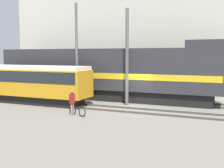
# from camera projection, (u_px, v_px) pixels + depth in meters

# --- Properties ---
(ground_plane) EXTENTS (120.00, 120.00, 0.00)m
(ground_plane) POSITION_uv_depth(u_px,v_px,m) (132.00, 107.00, 22.01)
(ground_plane) COLOR slate
(track_near) EXTENTS (60.00, 1.50, 0.14)m
(track_near) POSITION_uv_depth(u_px,v_px,m) (124.00, 110.00, 20.54)
(track_near) COLOR #47423D
(track_near) RESTS_ON ground
(track_far) EXTENTS (60.00, 1.50, 0.14)m
(track_far) POSITION_uv_depth(u_px,v_px,m) (142.00, 101.00, 24.49)
(track_far) COLOR #47423D
(track_far) RESTS_ON ground
(building_backdrop) EXTENTS (32.69, 6.00, 15.32)m
(building_backdrop) POSITION_uv_depth(u_px,v_px,m) (161.00, 21.00, 29.78)
(building_backdrop) COLOR beige
(building_backdrop) RESTS_ON ground
(freight_locomotive) EXTENTS (20.83, 3.04, 5.20)m
(freight_locomotive) POSITION_uv_depth(u_px,v_px,m) (105.00, 73.00, 25.61)
(freight_locomotive) COLOR black
(freight_locomotive) RESTS_ON ground
(streetcar) EXTENTS (10.95, 2.54, 3.15)m
(streetcar) POSITION_uv_depth(u_px,v_px,m) (29.00, 82.00, 23.71)
(streetcar) COLOR black
(streetcar) RESTS_ON ground
(bicycle) EXTENTS (1.55, 0.66, 0.73)m
(bicycle) POSITION_uv_depth(u_px,v_px,m) (77.00, 111.00, 18.75)
(bicycle) COLOR black
(bicycle) RESTS_ON ground
(person) EXTENTS (0.33, 0.41, 1.70)m
(person) POSITION_uv_depth(u_px,v_px,m) (72.00, 100.00, 18.80)
(person) COLOR #8C7A5B
(person) RESTS_ON ground
(utility_pole_left) EXTENTS (0.23, 0.23, 8.45)m
(utility_pole_left) POSITION_uv_depth(u_px,v_px,m) (77.00, 53.00, 24.11)
(utility_pole_left) COLOR #595959
(utility_pole_left) RESTS_ON ground
(utility_pole_center) EXTENTS (0.27, 0.27, 7.71)m
(utility_pole_center) POSITION_uv_depth(u_px,v_px,m) (127.00, 57.00, 22.36)
(utility_pole_center) COLOR #595959
(utility_pole_center) RESTS_ON ground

